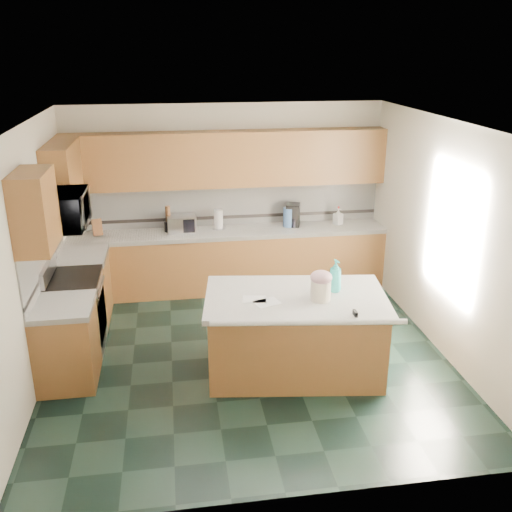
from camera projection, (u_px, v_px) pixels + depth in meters
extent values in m
plane|color=black|center=(248.00, 355.00, 6.78)|extent=(4.60, 4.60, 0.00)
plane|color=white|center=(247.00, 124.00, 5.84)|extent=(4.60, 4.60, 0.00)
cube|color=white|center=(226.00, 196.00, 8.46)|extent=(4.60, 0.04, 2.70)
cube|color=white|center=(291.00, 354.00, 4.16)|extent=(4.60, 0.04, 2.70)
cube|color=white|center=(29.00, 259.00, 5.98)|extent=(0.04, 4.60, 2.70)
cube|color=white|center=(444.00, 238.00, 6.63)|extent=(0.04, 4.60, 2.70)
cube|color=brown|center=(229.00, 262.00, 8.48)|extent=(4.60, 0.60, 0.86)
cube|color=white|center=(229.00, 232.00, 8.32)|extent=(4.60, 0.64, 0.06)
cube|color=brown|center=(227.00, 159.00, 8.08)|extent=(4.60, 0.33, 0.78)
cube|color=silver|center=(226.00, 204.00, 8.47)|extent=(4.60, 0.02, 0.63)
cube|color=black|center=(227.00, 217.00, 8.53)|extent=(4.60, 0.01, 0.05)
cube|color=brown|center=(85.00, 289.00, 7.54)|extent=(0.60, 0.82, 0.86)
cube|color=white|center=(81.00, 256.00, 7.38)|extent=(0.64, 0.82, 0.06)
cube|color=brown|center=(67.00, 345.00, 6.13)|extent=(0.60, 0.72, 0.86)
cube|color=white|center=(62.00, 307.00, 5.96)|extent=(0.64, 0.72, 0.06)
cube|color=silver|center=(44.00, 252.00, 6.53)|extent=(0.02, 2.30, 0.63)
cube|color=black|center=(46.00, 268.00, 6.60)|extent=(0.01, 2.30, 0.05)
cube|color=brown|center=(63.00, 175.00, 7.12)|extent=(0.33, 1.09, 0.78)
cube|color=brown|center=(35.00, 211.00, 5.58)|extent=(0.33, 0.72, 0.78)
cube|color=#B7B7BC|center=(76.00, 314.00, 6.81)|extent=(0.60, 0.76, 0.88)
cube|color=black|center=(102.00, 316.00, 6.86)|extent=(0.02, 0.68, 0.55)
cube|color=black|center=(72.00, 279.00, 6.65)|extent=(0.62, 0.78, 0.04)
cylinder|color=#B7B7BC|center=(101.00, 287.00, 6.73)|extent=(0.02, 0.66, 0.02)
cube|color=#B7B7BC|center=(48.00, 271.00, 6.57)|extent=(0.06, 0.76, 0.18)
imported|color=#B7B7BC|center=(64.00, 210.00, 6.36)|extent=(0.50, 0.73, 0.41)
cube|color=brown|center=(295.00, 336.00, 6.32)|extent=(1.98, 1.29, 0.86)
cube|color=white|center=(296.00, 298.00, 6.16)|extent=(2.09, 1.41, 0.06)
cylinder|color=white|center=(309.00, 323.00, 5.63)|extent=(1.95, 0.32, 0.06)
cylinder|color=#F9E9CE|center=(321.00, 290.00, 6.02)|extent=(0.22, 0.22, 0.22)
ellipsoid|color=#CC95A4|center=(321.00, 277.00, 5.97)|extent=(0.23, 0.23, 0.14)
cylinder|color=tan|center=(321.00, 273.00, 5.95)|extent=(0.08, 0.03, 0.03)
sphere|color=tan|center=(318.00, 273.00, 5.94)|extent=(0.04, 0.04, 0.04)
sphere|color=tan|center=(325.00, 273.00, 5.96)|extent=(0.04, 0.04, 0.04)
imported|color=#2AB4B5|center=(335.00, 276.00, 6.21)|extent=(0.17, 0.17, 0.37)
cube|color=white|center=(267.00, 302.00, 5.99)|extent=(0.31, 0.27, 0.00)
cube|color=white|center=(254.00, 299.00, 6.07)|extent=(0.28, 0.22, 0.00)
cube|color=black|center=(355.00, 315.00, 5.70)|extent=(0.03, 0.09, 0.08)
cylinder|color=black|center=(357.00, 319.00, 5.65)|extent=(0.01, 0.07, 0.01)
cube|color=#472814|center=(97.00, 227.00, 8.05)|extent=(0.17, 0.20, 0.26)
cylinder|color=black|center=(169.00, 226.00, 8.24)|extent=(0.12, 0.12, 0.15)
cylinder|color=#472814|center=(168.00, 214.00, 8.17)|extent=(0.07, 0.07, 0.23)
cube|color=#B7B7BC|center=(181.00, 224.00, 8.22)|extent=(0.43, 0.31, 0.24)
cube|color=black|center=(182.00, 226.00, 8.10)|extent=(0.37, 0.01, 0.20)
cylinder|color=white|center=(219.00, 219.00, 8.33)|extent=(0.13, 0.13, 0.29)
cylinder|color=#B7B7BC|center=(219.00, 228.00, 8.38)|extent=(0.19, 0.19, 0.01)
cylinder|color=#4F7ABD|center=(289.00, 217.00, 8.44)|extent=(0.17, 0.17, 0.28)
cylinder|color=#4F7ABD|center=(289.00, 207.00, 8.39)|extent=(0.08, 0.08, 0.04)
cube|color=black|center=(293.00, 215.00, 8.46)|extent=(0.25, 0.26, 0.34)
cylinder|color=black|center=(294.00, 222.00, 8.45)|extent=(0.14, 0.14, 0.14)
imported|color=white|center=(338.00, 216.00, 8.55)|extent=(0.15, 0.15, 0.25)
cylinder|color=red|center=(339.00, 207.00, 8.50)|extent=(0.02, 0.02, 0.03)
cube|color=white|center=(452.00, 231.00, 6.39)|extent=(0.02, 1.40, 1.10)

